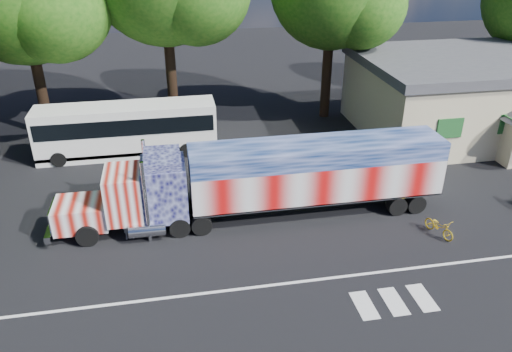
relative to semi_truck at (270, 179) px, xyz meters
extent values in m
plane|color=black|center=(-0.54, -2.27, -2.08)|extent=(100.00, 100.00, 0.00)
cube|color=silver|center=(-0.54, -5.27, -2.08)|extent=(30.00, 0.15, 0.01)
cube|color=silver|center=(2.26, -7.07, -2.08)|extent=(0.70, 1.60, 0.01)
cube|color=silver|center=(3.46, -7.07, -2.08)|extent=(0.70, 1.60, 0.01)
cube|color=silver|center=(4.66, -7.07, -2.08)|extent=(0.70, 1.60, 0.01)
cube|color=black|center=(-5.92, 0.00, -1.44)|extent=(8.27, 0.92, 0.28)
cube|color=tan|center=(-8.87, 0.00, -0.98)|extent=(2.39, 2.02, 1.19)
cube|color=silver|center=(-10.11, 0.00, -0.98)|extent=(0.11, 1.75, 1.07)
cube|color=silver|center=(-10.29, 0.00, -1.58)|extent=(0.28, 2.30, 0.33)
cube|color=tan|center=(-6.84, 0.00, -0.15)|extent=(1.65, 2.30, 2.30)
cube|color=black|center=(-7.63, 0.00, 0.26)|extent=(0.06, 1.93, 0.83)
cube|color=#4A4C7D|center=(-5.01, 0.00, -0.06)|extent=(2.02, 2.30, 2.67)
cube|color=#4A4C7D|center=(-5.01, 0.00, 1.46)|extent=(1.65, 2.21, 0.46)
cylinder|color=silver|center=(-5.83, 1.21, -0.06)|extent=(0.18, 0.18, 4.04)
cylinder|color=silver|center=(-5.83, -1.21, -0.06)|extent=(0.18, 0.18, 4.04)
cylinder|color=silver|center=(-5.92, 1.19, -1.48)|extent=(1.65, 0.61, 0.61)
cylinder|color=silver|center=(-5.92, -1.19, -1.48)|extent=(1.65, 0.61, 0.61)
cylinder|color=black|center=(-8.59, -1.01, -1.58)|extent=(1.01, 0.32, 1.01)
cylinder|color=black|center=(-8.59, 1.01, -1.58)|extent=(1.01, 0.32, 1.01)
cylinder|color=black|center=(-4.45, -0.97, -1.60)|extent=(0.96, 0.51, 0.96)
cylinder|color=black|center=(-4.45, 0.97, -1.60)|extent=(0.96, 0.51, 0.96)
cylinder|color=black|center=(-3.44, -0.97, -1.60)|extent=(0.96, 0.51, 0.96)
cylinder|color=black|center=(-3.44, 0.97, -1.60)|extent=(0.96, 0.51, 0.96)
cube|color=black|center=(2.35, 0.00, -1.21)|extent=(11.95, 1.01, 0.28)
cube|color=#D37373|center=(2.35, 0.00, -0.15)|extent=(12.32, 2.39, 1.84)
cube|color=#455992|center=(2.35, 0.00, 1.23)|extent=(12.32, 2.39, 0.92)
cube|color=silver|center=(2.35, 0.00, -1.07)|extent=(12.32, 2.39, 0.11)
cube|color=silver|center=(8.52, 0.00, 0.31)|extent=(0.04, 2.30, 2.67)
cylinder|color=black|center=(6.30, -0.97, -1.60)|extent=(0.96, 0.51, 0.96)
cylinder|color=black|center=(6.30, 0.97, -1.60)|extent=(0.96, 0.51, 0.96)
cylinder|color=black|center=(7.31, -0.97, -1.60)|extent=(0.96, 0.51, 0.96)
cylinder|color=black|center=(7.31, 0.97, -1.60)|extent=(0.96, 0.51, 0.96)
cube|color=white|center=(-7.15, 8.88, -0.50)|extent=(10.88, 2.36, 3.17)
cube|color=black|center=(-7.15, 8.88, 0.09)|extent=(10.51, 2.41, 1.00)
cube|color=black|center=(-7.15, 8.88, -1.67)|extent=(10.88, 2.36, 0.23)
cube|color=black|center=(-12.58, 8.88, -0.36)|extent=(0.05, 2.08, 1.27)
cylinder|color=black|center=(-11.22, 7.75, -1.63)|extent=(0.91, 0.27, 0.91)
cylinder|color=black|center=(-11.22, 10.01, -1.63)|extent=(0.91, 0.27, 0.91)
cylinder|color=black|center=(-4.43, 7.75, -1.63)|extent=(0.91, 0.27, 0.91)
cylinder|color=black|center=(-4.43, 10.01, -1.63)|extent=(0.91, 0.27, 0.91)
cylinder|color=black|center=(-3.61, 7.75, -1.63)|extent=(0.91, 0.27, 0.91)
cylinder|color=black|center=(-3.61, 10.01, -1.63)|extent=(0.91, 0.27, 0.91)
cube|color=#1E5926|center=(11.46, 3.69, 0.32)|extent=(1.60, 0.08, 1.20)
cube|color=#1E5926|center=(15.46, 3.69, 0.32)|extent=(1.60, 0.08, 1.20)
imported|color=slate|center=(-6.75, -0.77, -1.22)|extent=(0.68, 0.50, 1.73)
imported|color=gold|center=(7.45, -3.11, -1.63)|extent=(1.10, 1.80, 0.90)
cylinder|color=black|center=(-12.68, 13.05, 1.87)|extent=(0.70, 0.70, 7.91)
sphere|color=#2F6116|center=(-10.71, 11.57, 6.68)|extent=(6.90, 6.90, 6.90)
cylinder|color=black|center=(6.98, 13.23, 1.62)|extent=(0.70, 0.70, 7.41)
sphere|color=#2F6116|center=(8.68, 11.96, 6.12)|extent=(5.95, 5.95, 5.95)
cylinder|color=black|center=(-4.14, 13.31, 2.12)|extent=(0.70, 0.70, 8.40)
camera|label=1|loc=(-4.50, -20.81, 11.10)|focal=35.00mm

